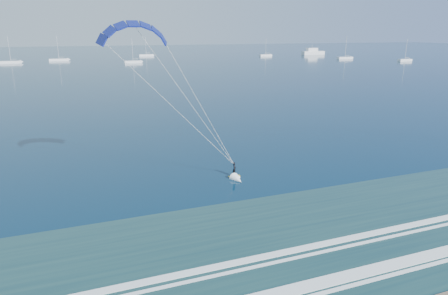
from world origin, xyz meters
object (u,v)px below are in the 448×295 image
(sailboat_7, at_px, (405,60))
(sailboat_1, at_px, (11,62))
(kitesurfer_rig, at_px, (187,99))
(sailboat_4, at_px, (146,55))
(sailboat_6, at_px, (345,58))
(sailboat_3, at_px, (133,62))
(sailboat_2, at_px, (59,60))
(motor_yacht, at_px, (313,52))
(sailboat_5, at_px, (266,55))

(sailboat_7, bearing_deg, sailboat_1, 163.28)
(kitesurfer_rig, bearing_deg, sailboat_4, 80.94)
(sailboat_7, bearing_deg, sailboat_6, 124.33)
(kitesurfer_rig, distance_m, sailboat_7, 201.44)
(kitesurfer_rig, xyz_separation_m, sailboat_3, (19.19, 167.50, -8.31))
(sailboat_3, relative_size, sailboat_4, 0.97)
(sailboat_4, bearing_deg, sailboat_3, -106.69)
(sailboat_2, height_order, sailboat_6, sailboat_2)
(sailboat_7, bearing_deg, sailboat_2, 158.31)
(motor_yacht, bearing_deg, sailboat_3, -165.42)
(kitesurfer_rig, distance_m, sailboat_1, 190.57)
(kitesurfer_rig, bearing_deg, sailboat_3, 83.46)
(kitesurfer_rig, relative_size, sailboat_1, 1.32)
(sailboat_2, height_order, sailboat_7, sailboat_2)
(motor_yacht, height_order, sailboat_4, sailboat_4)
(sailboat_5, distance_m, sailboat_6, 49.27)
(motor_yacht, xyz_separation_m, sailboat_6, (-7.28, -44.36, -1.02))
(sailboat_2, bearing_deg, sailboat_4, 25.56)
(motor_yacht, distance_m, sailboat_7, 71.44)
(sailboat_3, height_order, sailboat_6, sailboat_6)
(sailboat_2, distance_m, sailboat_7, 182.60)
(sailboat_4, bearing_deg, sailboat_5, -21.22)
(motor_yacht, height_order, sailboat_5, sailboat_5)
(sailboat_3, distance_m, sailboat_4, 55.77)
(motor_yacht, relative_size, sailboat_2, 1.19)
(sailboat_4, bearing_deg, sailboat_6, -32.89)
(sailboat_3, xyz_separation_m, sailboat_4, (16.02, 53.42, 0.00))
(sailboat_1, bearing_deg, sailboat_3, -18.87)
(sailboat_2, relative_size, sailboat_3, 1.12)
(sailboat_1, relative_size, sailboat_6, 1.03)
(sailboat_1, relative_size, sailboat_2, 0.99)
(sailboat_1, relative_size, sailboat_7, 1.15)
(motor_yacht, distance_m, sailboat_3, 128.59)
(sailboat_5, bearing_deg, kitesurfer_rig, -118.52)
(motor_yacht, bearing_deg, sailboat_4, 169.01)
(sailboat_2, distance_m, sailboat_6, 157.23)
(sailboat_7, bearing_deg, kitesurfer_rig, -140.05)
(motor_yacht, bearing_deg, sailboat_7, -81.42)
(sailboat_3, bearing_deg, sailboat_7, -15.81)
(sailboat_4, relative_size, sailboat_7, 1.08)
(kitesurfer_rig, height_order, sailboat_5, kitesurfer_rig)
(sailboat_6, relative_size, sailboat_7, 1.12)
(sailboat_1, xyz_separation_m, sailboat_7, (191.41, -57.50, -0.01))
(sailboat_1, distance_m, sailboat_5, 142.54)
(sailboat_2, xyz_separation_m, sailboat_7, (169.68, -67.48, -0.01))
(motor_yacht, distance_m, sailboat_5, 38.89)
(sailboat_3, xyz_separation_m, sailboat_5, (86.06, 26.23, -0.01))
(sailboat_2, bearing_deg, sailboat_7, -21.69)
(sailboat_4, bearing_deg, kitesurfer_rig, -99.06)
(sailboat_1, xyz_separation_m, sailboat_4, (72.33, 34.18, -0.01))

